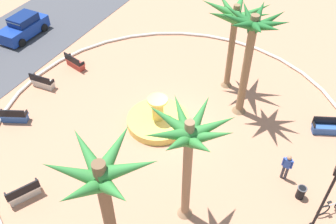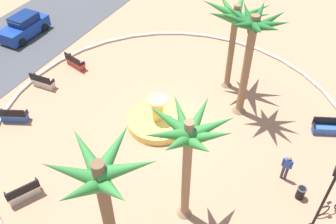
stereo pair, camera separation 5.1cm
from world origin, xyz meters
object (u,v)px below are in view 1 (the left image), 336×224
at_px(palm_tree_far_side, 189,141).
at_px(trash_bin, 301,192).
at_px(palm_tree_mid_plaza, 252,36).
at_px(fountain, 158,120).
at_px(bench_southeast, 326,128).
at_px(palm_tree_by_curb, 235,20).
at_px(bench_north, 14,117).
at_px(bench_west, 75,63).
at_px(person_cyclist_helmet, 287,166).
at_px(lamppost, 327,194).
at_px(parked_car_second, 24,27).
at_px(bicycle_red_frame, 332,207).
at_px(palm_tree_near_fountain, 104,193).
at_px(bench_east, 43,83).
at_px(bench_southwest, 24,193).

height_order(palm_tree_far_side, trash_bin, palm_tree_far_side).
relative_size(palm_tree_mid_plaza, trash_bin, 9.12).
xyz_separation_m(palm_tree_far_side, trash_bin, (3.35, -4.56, -4.53)).
xyz_separation_m(fountain, bench_southeast, (3.76, -8.83, 0.06)).
height_order(palm_tree_by_curb, bench_north, palm_tree_by_curb).
xyz_separation_m(bench_west, person_cyclist_helmet, (-2.91, -15.35, 0.59)).
relative_size(bench_north, lamppost, 0.36).
height_order(trash_bin, parked_car_second, parked_car_second).
relative_size(fountain, bench_west, 2.17).
relative_size(lamppost, parked_car_second, 1.14).
xyz_separation_m(palm_tree_by_curb, bicycle_red_frame, (-6.77, -7.74, -4.35)).
relative_size(fountain, parked_car_second, 0.90).
distance_m(palm_tree_near_fountain, bench_east, 14.35).
relative_size(palm_tree_mid_plaza, parked_car_second, 1.66).
distance_m(palm_tree_near_fountain, bench_west, 15.67).
bearing_deg(bench_north, bench_southwest, -131.21).
xyz_separation_m(palm_tree_mid_plaza, parked_car_second, (0.69, 17.75, -4.42)).
relative_size(bench_west, lamppost, 0.37).
bearing_deg(parked_car_second, bench_north, -140.41).
bearing_deg(bicycle_red_frame, fountain, 81.47).
height_order(bench_east, person_cyclist_helmet, person_cyclist_helmet).
relative_size(palm_tree_near_fountain, bench_southeast, 4.20).
relative_size(palm_tree_near_fountain, trash_bin, 9.60).
distance_m(palm_tree_mid_plaza, bench_west, 12.67).
relative_size(palm_tree_by_curb, bench_north, 3.59).
bearing_deg(bench_southwest, fountain, -23.75).
bearing_deg(bench_southwest, trash_bin, -62.64).
xyz_separation_m(fountain, bench_north, (-3.67, 7.62, 0.06)).
bearing_deg(person_cyclist_helmet, trash_bin, -127.72).
xyz_separation_m(palm_tree_near_fountain, palm_tree_far_side, (3.59, -1.35, -0.30)).
xyz_separation_m(lamppost, trash_bin, (1.49, 0.84, -2.28)).
distance_m(bench_east, bench_north, 3.35).
height_order(bench_southwest, parked_car_second, parked_car_second).
bearing_deg(bench_west, trash_bin, -102.70).
distance_m(bench_southeast, bicycle_red_frame, 5.39).
relative_size(bench_east, lamppost, 0.36).
bearing_deg(bench_southeast, lamppost, -175.36).
bearing_deg(bench_west, palm_tree_by_curb, -73.78).
distance_m(bench_southeast, lamppost, 7.02).
bearing_deg(palm_tree_by_curb, lamppost, -138.78).
relative_size(bench_southwest, lamppost, 0.36).
distance_m(bench_east, bench_southeast, 17.65).
distance_m(bench_west, lamppost, 18.10).
bearing_deg(palm_tree_far_side, bench_southeast, -29.86).
distance_m(palm_tree_by_curb, person_cyclist_helmet, 8.73).
xyz_separation_m(palm_tree_by_curb, bench_southwest, (-12.73, 5.54, -4.39)).
bearing_deg(lamppost, fountain, 73.12).
xyz_separation_m(bench_north, bench_southwest, (-3.80, -4.33, 0.00)).
height_order(trash_bin, bicycle_red_frame, bicycle_red_frame).
distance_m(fountain, palm_tree_near_fountain, 9.99).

